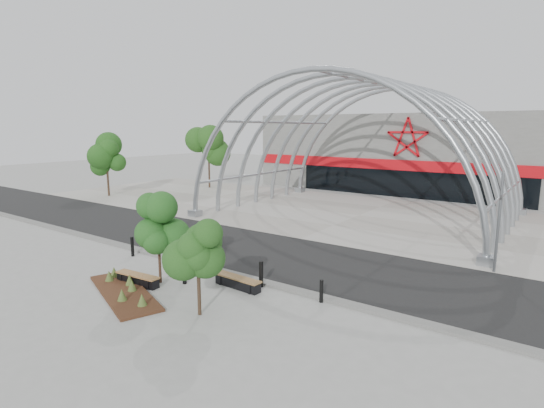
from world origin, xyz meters
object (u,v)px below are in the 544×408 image
Objects in this scene: signal_pole at (499,222)px; street_tree_1 at (197,240)px; bench_0 at (138,280)px; street_tree_0 at (158,223)px; bench_1 at (238,282)px; bollard_2 at (184,271)px.

signal_pole reaches higher than street_tree_1.
street_tree_0 is at bearing 50.71° from bench_0.
signal_pole is 12.12m from bench_1.
bench_1 is at bearing 101.42° from street_tree_1.
street_tree_1 is 1.72× the size of bench_0.
bench_0 is at bearing -149.40° from bench_1.
signal_pole is at bearing 44.69° from bench_1.
street_tree_1 is (-7.91, -11.18, 0.34)m from signal_pole.
signal_pole is 15.23m from street_tree_0.
street_tree_0 reaches higher than bench_0.
bench_1 is (-8.48, -8.39, -2.19)m from signal_pole.
bench_0 is (-4.29, 0.59, -2.54)m from street_tree_1.
bench_0 is at bearing -139.05° from signal_pole.
street_tree_1 is 3.97m from bollard_2.
bench_0 is (-0.60, -0.73, -2.45)m from street_tree_0.
bollard_2 reaches higher than bench_1.
street_tree_1 is 3.36× the size of bollard_2.
bollard_2 is at bearing 39.07° from bench_0.
bench_0 is (-12.21, -10.59, -2.20)m from signal_pole.
bench_0 is 1.96× the size of bollard_2.
street_tree_0 is at bearing 160.38° from street_tree_1.
street_tree_1 reaches higher than bench_0.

